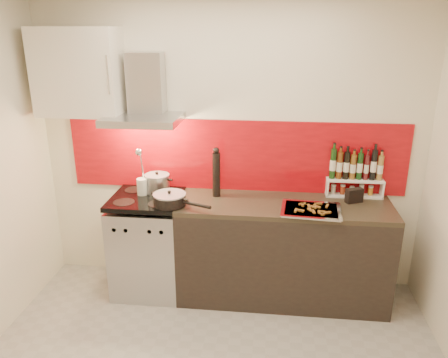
# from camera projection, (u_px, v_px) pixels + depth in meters

# --- Properties ---
(back_wall) EXTENTS (3.40, 0.02, 2.60)m
(back_wall) POSITION_uv_depth(u_px,v_px,m) (230.00, 147.00, 3.88)
(back_wall) COLOR silver
(back_wall) RESTS_ON ground
(backsplash) EXTENTS (3.00, 0.02, 0.64)m
(backsplash) POSITION_uv_depth(u_px,v_px,m) (235.00, 156.00, 3.89)
(backsplash) COLOR maroon
(backsplash) RESTS_ON back_wall
(range_stove) EXTENTS (0.60, 0.60, 0.91)m
(range_stove) POSITION_uv_depth(u_px,v_px,m) (149.00, 245.00, 3.95)
(range_stove) COLOR #B7B7BA
(range_stove) RESTS_ON ground
(counter) EXTENTS (1.80, 0.60, 0.90)m
(counter) POSITION_uv_depth(u_px,v_px,m) (282.00, 251.00, 3.83)
(counter) COLOR black
(counter) RESTS_ON ground
(range_hood) EXTENTS (0.62, 0.50, 0.61)m
(range_hood) POSITION_uv_depth(u_px,v_px,m) (145.00, 98.00, 3.65)
(range_hood) COLOR #B7B7BA
(range_hood) RESTS_ON back_wall
(upper_cabinet) EXTENTS (0.70, 0.35, 0.72)m
(upper_cabinet) POSITION_uv_depth(u_px,v_px,m) (79.00, 72.00, 3.63)
(upper_cabinet) COLOR white
(upper_cabinet) RESTS_ON back_wall
(stock_pot) EXTENTS (0.22, 0.22, 0.19)m
(stock_pot) POSITION_uv_depth(u_px,v_px,m) (157.00, 183.00, 3.88)
(stock_pot) COLOR #B7B7BA
(stock_pot) RESTS_ON range_stove
(saute_pan) EXTENTS (0.51, 0.30, 0.13)m
(saute_pan) POSITION_uv_depth(u_px,v_px,m) (170.00, 199.00, 3.61)
(saute_pan) COLOR black
(saute_pan) RESTS_ON range_stove
(utensil_jar) EXTENTS (0.09, 0.14, 0.45)m
(utensil_jar) POSITION_uv_depth(u_px,v_px,m) (142.00, 182.00, 3.80)
(utensil_jar) COLOR silver
(utensil_jar) RESTS_ON range_stove
(pepper_mill) EXTENTS (0.07, 0.07, 0.44)m
(pepper_mill) POSITION_uv_depth(u_px,v_px,m) (216.00, 173.00, 3.77)
(pepper_mill) COLOR black
(pepper_mill) RESTS_ON counter
(step_shelf) EXTENTS (0.49, 0.13, 0.43)m
(step_shelf) POSITION_uv_depth(u_px,v_px,m) (355.00, 175.00, 3.77)
(step_shelf) COLOR white
(step_shelf) RESTS_ON counter
(caddy_box) EXTENTS (0.16, 0.12, 0.12)m
(caddy_box) POSITION_uv_depth(u_px,v_px,m) (354.00, 196.00, 3.68)
(caddy_box) COLOR black
(caddy_box) RESTS_ON counter
(baking_tray) EXTENTS (0.50, 0.40, 0.03)m
(baking_tray) POSITION_uv_depth(u_px,v_px,m) (311.00, 210.00, 3.50)
(baking_tray) COLOR silver
(baking_tray) RESTS_ON counter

